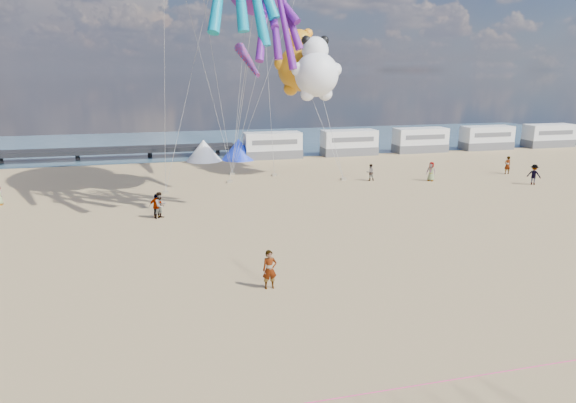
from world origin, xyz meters
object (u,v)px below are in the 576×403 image
object	(u,v)px
motorhome_1	(349,143)
tent_blue	(239,149)
beachgoer_3	(157,206)
windsock_mid	(264,14)
motorhome_0	(273,145)
beachgoer_5	(507,165)
kite_teddy_orange	(300,68)
windsock_right	(248,61)
sandbag_b	(230,181)
tent_white	(204,150)
beachgoer_0	(431,171)
sandbag_c	(343,179)
standing_person	(270,270)
motorhome_2	(420,140)
motorhome_3	(487,138)
sandbag_d	(274,175)
kite_panda	(317,75)
sandbag_e	(232,173)
beachgoer_2	(534,175)
sandbag_a	(165,192)
beachgoer_7	(160,205)
beachgoer_1	(370,172)
motorhome_4	(549,136)

from	to	relation	value
motorhome_1	tent_blue	world-z (taller)	motorhome_1
beachgoer_3	windsock_mid	bearing A→B (deg)	-115.06
motorhome_0	beachgoer_5	xyz separation A→B (m)	(20.51, -15.01, -0.61)
kite_teddy_orange	tent_blue	bearing A→B (deg)	143.22
beachgoer_3	windsock_right	world-z (taller)	windsock_right
sandbag_b	beachgoer_5	bearing A→B (deg)	-5.57
tent_blue	kite_teddy_orange	xyz separation A→B (m)	(5.02, -8.17, 8.98)
tent_white	beachgoer_0	world-z (taller)	tent_white
motorhome_1	sandbag_c	size ratio (longest dim) A/B	13.20
motorhome_0	standing_person	xyz separation A→B (m)	(-8.17, -36.23, -0.56)
motorhome_2	windsock_mid	xyz separation A→B (m)	(-22.04, -10.56, 13.41)
motorhome_3	kite_teddy_orange	distance (m)	29.95
sandbag_d	kite_panda	world-z (taller)	kite_panda
beachgoer_0	sandbag_e	bearing A→B (deg)	-155.63
beachgoer_2	sandbag_a	distance (m)	32.55
beachgoer_7	windsock_right	world-z (taller)	windsock_right
kite_panda	windsock_right	size ratio (longest dim) A/B	1.44
beachgoer_2	sandbag_b	distance (m)	27.48
sandbag_a	windsock_mid	distance (m)	18.25
motorhome_0	tent_blue	distance (m)	4.01
beachgoer_1	sandbag_b	xyz separation A→B (m)	(-12.83, 2.31, -0.67)
motorhome_3	sandbag_c	bearing A→B (deg)	-150.75
sandbag_a	motorhome_0	bearing A→B (deg)	50.66
motorhome_3	sandbag_c	distance (m)	28.43
motorhome_1	motorhome_3	world-z (taller)	same
beachgoer_1	windsock_mid	distance (m)	17.30
motorhome_2	kite_panda	world-z (taller)	kite_panda
tent_white	motorhome_2	bearing A→B (deg)	0.00
motorhome_3	sandbag_b	xyz separation A→B (m)	(-35.28, -12.35, -1.39)
beachgoer_7	sandbag_b	world-z (taller)	beachgoer_7
motorhome_1	beachgoer_1	size ratio (longest dim) A/B	4.22
beachgoer_2	sandbag_e	distance (m)	28.01
tent_blue	windsock_mid	world-z (taller)	windsock_mid
motorhome_0	motorhome_4	world-z (taller)	same
tent_blue	windsock_mid	distance (m)	17.33
sandbag_e	beachgoer_7	bearing A→B (deg)	-116.42
motorhome_2	beachgoer_3	distance (m)	39.48
tent_white	beachgoer_3	size ratio (longest dim) A/B	2.31
tent_blue	standing_person	size ratio (longest dim) A/B	2.13
beachgoer_2	sandbag_d	xyz separation A→B (m)	(-21.78, 9.48, -0.81)
sandbag_c	tent_blue	bearing A→B (deg)	119.11
beachgoer_3	sandbag_d	distance (m)	16.66
sandbag_c	kite_panda	bearing A→B (deg)	132.73
motorhome_0	motorhome_1	xyz separation A→B (m)	(9.50, 0.00, 0.00)
motorhome_0	motorhome_4	size ratio (longest dim) A/B	1.00
motorhome_3	beachgoer_7	size ratio (longest dim) A/B	3.55
tent_white	sandbag_b	world-z (taller)	tent_white
beachgoer_1	beachgoer_3	distance (m)	20.95
beachgoer_5	beachgoer_2	bearing A→B (deg)	82.97
motorhome_2	beachgoer_0	distance (m)	17.79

